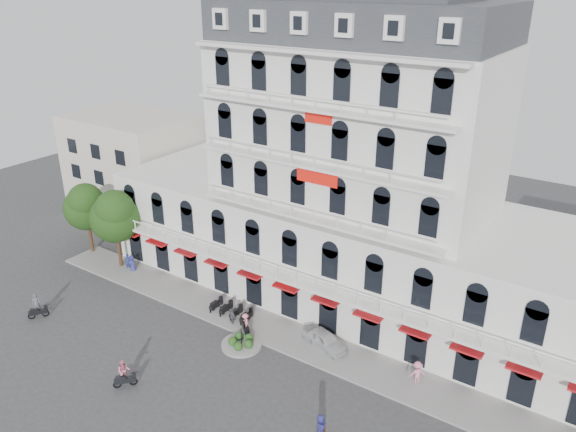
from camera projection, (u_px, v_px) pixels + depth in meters
The scene contains 17 objects.
ground at pixel (221, 406), 37.72m from camera, with size 120.00×120.00×0.00m, color #38383A.
sidewalk at pixel (295, 339), 44.54m from camera, with size 53.00×4.00×0.16m, color gray.
main_building at pixel (354, 190), 47.48m from camera, with size 45.00×15.00×25.80m.
flank_building_west at pixel (134, 166), 66.00m from camera, with size 14.00×10.00×12.00m, color beige.
traffic_island at pixel (242, 343), 43.73m from camera, with size 3.20×3.20×1.60m.
parked_scooter_row at pixel (231, 316), 47.69m from camera, with size 4.40×1.80×1.10m, color black, non-canonical shape.
tree_west_outer at pixel (86, 205), 56.54m from camera, with size 4.50×4.48×7.76m.
tree_west_inner at pixel (115, 214), 53.46m from camera, with size 4.76×4.76×8.25m.
parked_car at pixel (325, 340), 43.42m from camera, with size 1.62×4.03×1.37m, color silver.
rider_west at pixel (37, 307), 47.06m from camera, with size 1.13×1.47×2.30m.
rider_southwest at pixel (124, 373), 39.08m from camera, with size 1.23×1.38×2.25m.
rider_east at pixel (321, 430), 34.13m from camera, with size 0.84×1.65×2.33m.
rider_center at pixel (245, 324), 44.90m from camera, with size 1.38×1.23×1.92m.
pedestrian_left at pixel (132, 263), 54.54m from camera, with size 0.85×0.55×1.73m, color navy.
pedestrian_mid at pixel (232, 317), 46.13m from camera, with size 0.93×0.39×1.58m, color #585960.
pedestrian_right at pixel (417, 373), 39.46m from camera, with size 1.19×0.68×1.84m, color pink.
pedestrian_far at pixel (128, 262), 54.84m from camera, with size 0.62×0.41×1.70m, color navy.
Camera 1 is at (20.28, -22.00, 26.68)m, focal length 35.00 mm.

